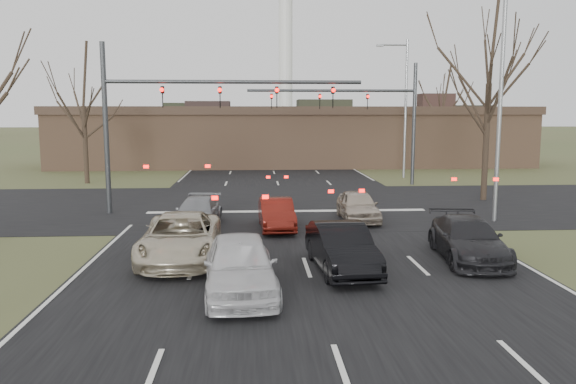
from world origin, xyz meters
name	(u,v)px	position (x,y,z in m)	size (l,w,h in m)	color
ground	(318,300)	(0.00, 0.00, 0.00)	(360.00, 360.00, 0.00)	#49542D
road_main	(266,149)	(0.00, 60.00, 0.01)	(14.00, 300.00, 0.02)	black
road_cross	(285,205)	(0.00, 15.00, 0.01)	(200.00, 14.00, 0.02)	black
building	(293,136)	(2.00, 38.00, 2.67)	(42.40, 10.40, 5.30)	brown
mast_arm_near	(176,106)	(-5.23, 13.00, 5.07)	(12.12, 0.24, 8.00)	#383A3D
mast_arm_far	(372,109)	(6.18, 23.00, 5.02)	(11.12, 0.24, 8.00)	#383A3D
streetlight_right_near	(497,93)	(8.82, 10.00, 5.59)	(2.34, 0.25, 10.00)	gray
streetlight_right_far	(403,101)	(9.32, 27.00, 5.59)	(2.34, 0.25, 10.00)	gray
tree_right_near	(491,34)	(11.00, 16.00, 8.90)	(6.90, 6.90, 11.50)	black
tree_left_far	(82,74)	(-13.00, 25.00, 7.34)	(5.70, 5.70, 9.50)	black
tree_right_far	(444,88)	(15.00, 35.00, 6.96)	(5.40, 5.40, 9.00)	black
car_silver_suv	(181,238)	(-4.00, 4.17, 0.75)	(2.48, 5.38, 1.50)	beige
car_white_sedan	(240,265)	(-1.99, 0.60, 0.79)	(1.86, 4.62, 1.57)	silver
car_black_hatch	(342,248)	(1.02, 2.62, 0.72)	(1.52, 4.35, 1.43)	black
car_charcoal_sedan	(468,239)	(5.34, 3.67, 0.68)	(1.90, 4.66, 1.35)	black
car_grey_ahead	(198,212)	(-4.00, 9.67, 0.61)	(1.70, 4.18, 1.21)	gray
car_red_ahead	(276,214)	(-0.69, 8.95, 0.63)	(1.33, 3.81, 1.26)	#57120C
car_silver_ahead	(358,206)	(3.00, 10.56, 0.67)	(1.58, 3.92, 1.34)	#B2A390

